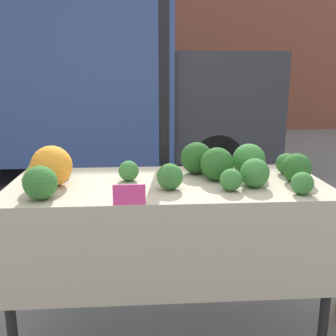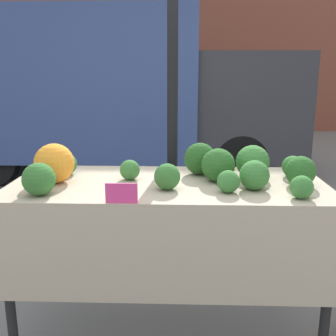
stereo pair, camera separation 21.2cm
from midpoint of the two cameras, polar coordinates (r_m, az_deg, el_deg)
ground_plane at (r=2.52m, az=2.59°, el=-21.49°), size 40.00×40.00×0.00m
tent_pole at (r=2.60m, az=2.99°, el=6.60°), size 0.07×0.07×2.26m
parked_truck at (r=5.78m, az=-7.02°, el=11.09°), size 4.86×1.93×2.24m
market_table at (r=2.11m, az=2.82°, el=-5.81°), size 1.71×0.74×0.87m
orange_cauliflower at (r=2.16m, az=-13.53°, el=0.63°), size 0.21×0.21×0.21m
romanesco_head at (r=2.35m, az=-15.57°, el=0.40°), size 0.15×0.15×0.12m
broccoli_head_0 at (r=2.34m, az=-12.07°, el=0.55°), size 0.12×0.12×0.12m
broccoli_head_1 at (r=1.96m, az=-15.36°, el=-1.62°), size 0.16×0.16×0.16m
broccoli_head_2 at (r=2.20m, az=21.33°, el=-0.46°), size 0.16×0.16×0.16m
broccoli_head_3 at (r=2.18m, az=-2.81°, el=-0.31°), size 0.11×0.11×0.11m
broccoli_head_4 at (r=2.37m, az=20.13°, el=0.18°), size 0.12×0.12×0.12m
broccoli_head_5 at (r=1.99m, az=21.75°, el=-2.64°), size 0.11×0.11×0.11m
broccoli_head_6 at (r=1.99m, az=2.83°, el=-1.30°), size 0.13×0.13×0.13m
broccoli_head_7 at (r=2.06m, az=15.33°, el=-1.04°), size 0.15×0.15×0.15m
broccoli_head_8 at (r=2.30m, az=7.30°, el=1.32°), size 0.19×0.19×0.19m
broccoli_head_9 at (r=2.16m, az=10.09°, el=0.37°), size 0.18×0.18×0.18m
broccoli_head_10 at (r=1.98m, az=11.80°, el=-1.98°), size 0.11×0.11×0.11m
broccoli_head_11 at (r=2.27m, az=14.81°, el=0.84°), size 0.19×0.19×0.19m
price_sign at (r=1.79m, az=-3.42°, el=-3.74°), size 0.15×0.01×0.09m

